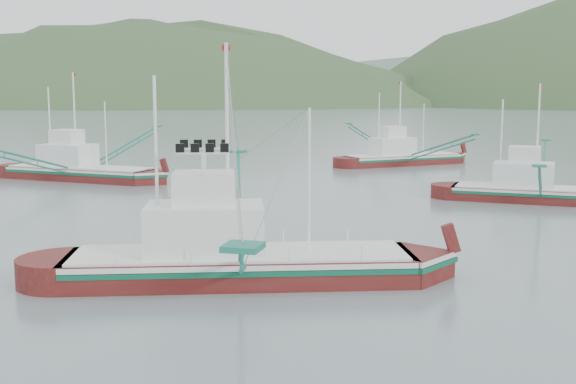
% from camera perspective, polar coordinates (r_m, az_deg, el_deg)
% --- Properties ---
extents(ground, '(1200.00, 1200.00, 0.00)m').
position_cam_1_polar(ground, '(31.73, -2.67, -7.22)').
color(ground, slate).
rests_on(ground, ground).
extents(main_boat, '(15.71, 26.75, 11.15)m').
position_cam_1_polar(main_boat, '(31.64, -4.09, -3.20)').
color(main_boat, '#4C0F0C').
rests_on(main_boat, ground).
extents(bg_boat_right, '(13.29, 23.45, 9.52)m').
position_cam_1_polar(bg_boat_right, '(57.25, 19.21, 0.64)').
color(bg_boat_right, '#4C0F0C').
rests_on(bg_boat_right, ground).
extents(bg_boat_far, '(19.19, 21.59, 10.00)m').
position_cam_1_polar(bg_boat_far, '(81.97, 9.01, 3.63)').
color(bg_boat_far, '#4C0F0C').
rests_on(bg_boat_far, ground).
extents(bg_boat_left, '(15.04, 26.36, 10.73)m').
position_cam_1_polar(bg_boat_left, '(70.13, -16.18, 2.31)').
color(bg_boat_left, '#4C0F0C').
rests_on(bg_boat_left, ground).
extents(headland_left, '(448.00, 308.00, 210.00)m').
position_cam_1_polar(headland_left, '(432.77, -11.83, 6.81)').
color(headland_left, '#324D27').
rests_on(headland_left, ground).
extents(ridge_distant, '(960.00, 400.00, 240.00)m').
position_cam_1_polar(ridge_distant, '(589.72, 16.31, 6.95)').
color(ridge_distant, slate).
rests_on(ridge_distant, ground).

